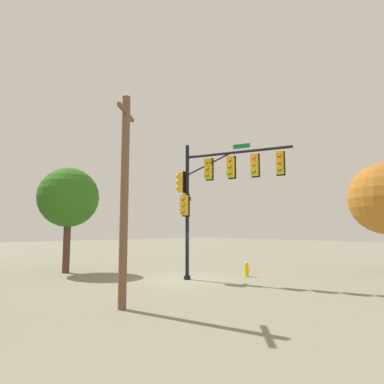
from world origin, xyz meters
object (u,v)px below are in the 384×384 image
Objects in this scene: signal_pole_assembly at (215,182)px; utility_pole at (124,196)px; fire_hydrant at (247,269)px; tree_mid at (69,198)px.

utility_pole is (1.87, -6.63, -1.32)m from signal_pole_assembly.
signal_pole_assembly is at bearing 105.73° from utility_pole.
tree_mid is at bearing -140.55° from fire_hydrant.
utility_pole is at bearing -12.16° from tree_mid.
fire_hydrant is at bearing 39.45° from tree_mid.
fire_hydrant is 0.13× the size of tree_mid.
utility_pole is at bearing -77.81° from fire_hydrant.
utility_pole is 10.83m from tree_mid.
utility_pole is 10.14m from fire_hydrant.
tree_mid is at bearing 167.84° from utility_pole.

